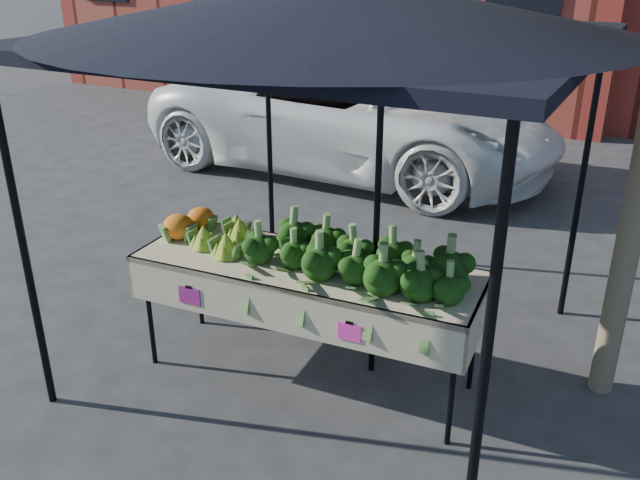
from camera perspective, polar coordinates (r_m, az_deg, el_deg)
The scene contains 6 objects.
ground at distance 4.91m, azimuth -0.10°, elevation -11.93°, with size 90.00×90.00×0.00m, color #29292C.
table at distance 4.72m, azimuth -1.14°, elevation -7.00°, with size 2.45×0.96×0.90m.
canopy at distance 4.61m, azimuth 1.37°, elevation 4.83°, with size 3.16×3.16×2.74m, color black, non-canonical shape.
broccoli_heap at distance 4.32m, azimuth 3.14°, elevation -1.11°, with size 1.57×0.60×0.30m, color black.
romanesco_cluster at distance 4.82m, azimuth -7.93°, elevation 0.92°, with size 0.46×0.60×0.23m, color #A1C034.
cauliflower_pair at distance 5.06m, azimuth -11.16°, elevation 1.65°, with size 0.26×0.46×0.20m, color orange.
Camera 1 is at (1.88, -3.54, 2.83)m, focal length 37.18 mm.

